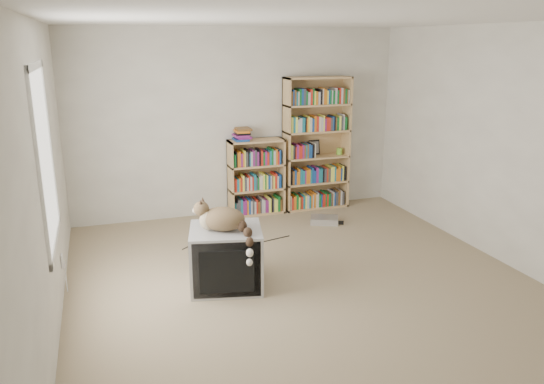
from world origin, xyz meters
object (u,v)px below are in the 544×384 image
object	(u,v)px
bookcase_tall	(316,147)
dvd_player	(324,220)
bookcase_short	(256,179)
cat	(227,223)
crt_tv	(226,257)

from	to	relation	value
bookcase_tall	dvd_player	distance (m)	1.11
bookcase_short	cat	bearing A→B (deg)	-113.21
crt_tv	bookcase_tall	size ratio (longest dim) A/B	0.43
crt_tv	bookcase_tall	world-z (taller)	bookcase_tall
bookcase_tall	dvd_player	xyz separation A→B (m)	(-0.16, -0.71, -0.84)
bookcase_short	dvd_player	bearing A→B (deg)	-44.18
bookcase_tall	bookcase_short	xyz separation A→B (m)	(-0.89, -0.00, -0.40)
bookcase_tall	bookcase_short	bearing A→B (deg)	-179.91
crt_tv	bookcase_short	size ratio (longest dim) A/B	0.77
crt_tv	cat	xyz separation A→B (m)	(-0.01, -0.10, 0.38)
cat	bookcase_tall	distance (m)	2.87
cat	bookcase_tall	size ratio (longest dim) A/B	0.34
crt_tv	cat	world-z (taller)	cat
crt_tv	bookcase_short	world-z (taller)	bookcase_short
cat	bookcase_short	xyz separation A→B (m)	(0.94, 2.20, -0.20)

